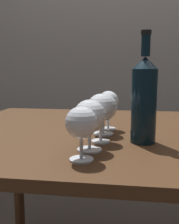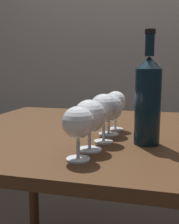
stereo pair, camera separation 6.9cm
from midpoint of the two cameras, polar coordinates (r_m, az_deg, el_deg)
back_wall at (r=2.20m, az=12.48°, el=16.94°), size 5.00×0.08×2.60m
dining_table at (r=0.98m, az=9.36°, el=-9.45°), size 1.26×0.94×0.78m
wine_glass_empty at (r=0.62m, az=0.66°, el=-2.63°), size 0.08×0.08×0.13m
wine_glass_amber at (r=0.69m, az=2.85°, el=-1.11°), size 0.09×0.09×0.14m
wine_glass_rose at (r=0.77m, az=5.66°, el=0.64°), size 0.08×0.08×0.15m
wine_glass_port at (r=0.87m, az=6.52°, el=0.74°), size 0.09×0.09×0.14m
wine_glass_chardonnay at (r=0.94m, az=7.79°, el=2.05°), size 0.07×0.07×0.14m
wine_bottle at (r=0.78m, az=15.07°, el=2.70°), size 0.07×0.07×0.33m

